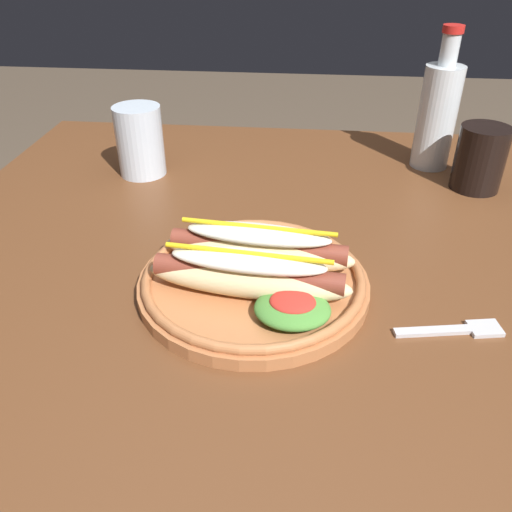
{
  "coord_description": "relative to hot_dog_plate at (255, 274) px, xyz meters",
  "views": [
    {
      "loc": [
        -0.02,
        -0.6,
        1.13
      ],
      "look_at": [
        -0.08,
        -0.05,
        0.77
      ],
      "focal_mm": 36.93,
      "sensor_mm": 36.0,
      "label": 1
    }
  ],
  "objects": [
    {
      "name": "dining_table",
      "position": [
        0.07,
        0.08,
        -0.12
      ],
      "size": [
        1.14,
        1.02,
        0.74
      ],
      "color": "brown",
      "rests_on": "ground_plane"
    },
    {
      "name": "hot_dog_plate",
      "position": [
        0.0,
        0.0,
        0.0
      ],
      "size": [
        0.28,
        0.28,
        0.08
      ],
      "color": "#B77042",
      "rests_on": "dining_table"
    },
    {
      "name": "fork",
      "position": [
        0.23,
        -0.05,
        -0.02
      ],
      "size": [
        0.12,
        0.04,
        0.0
      ],
      "rotation": [
        0.0,
        0.0,
        0.18
      ],
      "color": "silver",
      "rests_on": "dining_table"
    },
    {
      "name": "soda_cup",
      "position": [
        0.34,
        0.33,
        0.03
      ],
      "size": [
        0.08,
        0.08,
        0.11
      ],
      "primitive_type": "cylinder",
      "color": "black",
      "rests_on": "dining_table"
    },
    {
      "name": "glass_bottle",
      "position": [
        0.28,
        0.42,
        0.07
      ],
      "size": [
        0.07,
        0.07,
        0.24
      ],
      "color": "silver",
      "rests_on": "dining_table"
    },
    {
      "name": "water_cup",
      "position": [
        -0.23,
        0.33,
        0.03
      ],
      "size": [
        0.08,
        0.08,
        0.12
      ],
      "primitive_type": "cylinder",
      "color": "silver",
      "rests_on": "dining_table"
    }
  ]
}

